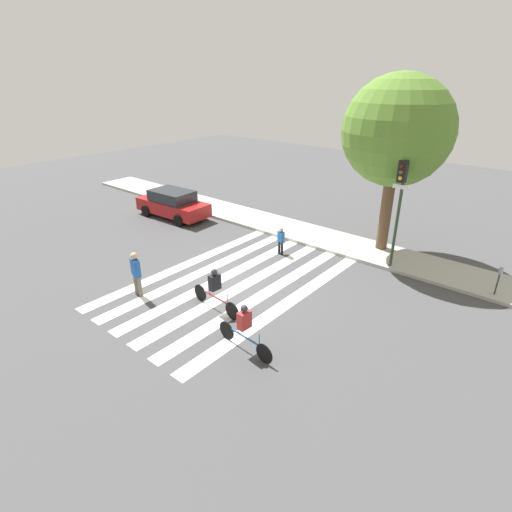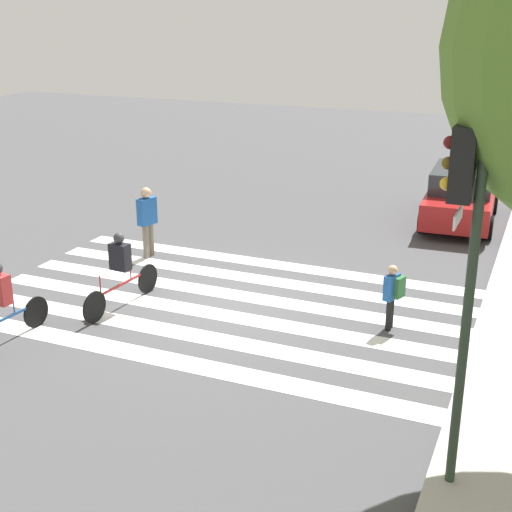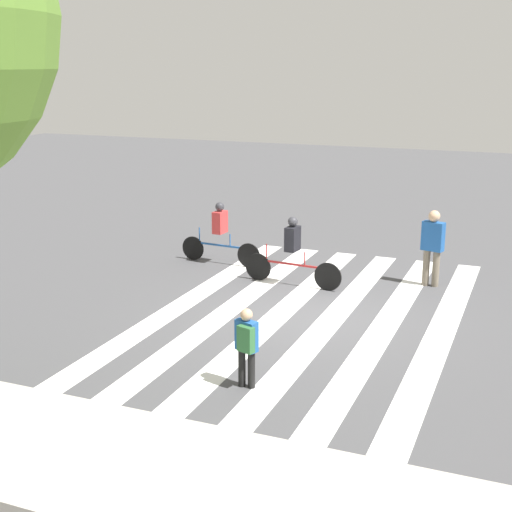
# 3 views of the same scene
# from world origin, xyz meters

# --- Properties ---
(ground_plane) EXTENTS (60.00, 60.00, 0.00)m
(ground_plane) POSITION_xyz_m (0.00, 0.00, 0.00)
(ground_plane) COLOR #444447
(sidewalk_curb) EXTENTS (36.00, 2.50, 0.14)m
(sidewalk_curb) POSITION_xyz_m (0.00, 6.25, 0.07)
(sidewalk_curb) COLOR #ADA89E
(sidewalk_curb) RESTS_ON ground_plane
(crosswalk_stripes) EXTENTS (5.80, 10.00, 0.01)m
(crosswalk_stripes) POSITION_xyz_m (-0.00, 0.00, 0.00)
(crosswalk_stripes) COLOR white
(crosswalk_stripes) RESTS_ON ground_plane
(traffic_light) EXTENTS (0.60, 0.50, 4.82)m
(traffic_light) POSITION_xyz_m (4.31, 5.16, 3.37)
(traffic_light) COLOR #283828
(traffic_light) RESTS_ON ground_plane
(parking_meter) EXTENTS (0.15, 0.15, 1.27)m
(parking_meter) POSITION_xyz_m (8.27, 5.43, 0.95)
(parking_meter) COLOR #283828
(parking_meter) RESTS_ON ground_plane
(street_tree) EXTENTS (4.59, 4.59, 7.71)m
(street_tree) POSITION_xyz_m (3.20, 6.84, 5.38)
(street_tree) COLOR brown
(street_tree) RESTS_ON ground_plane
(pedestrian_adult_yellow_jacket) EXTENTS (0.52, 0.34, 1.75)m
(pedestrian_adult_yellow_jacket) POSITION_xyz_m (-1.98, -2.95, 0.99)
(pedestrian_adult_yellow_jacket) COLOR #6B6051
(pedestrian_adult_yellow_jacket) RESTS_ON ground_plane
(pedestrian_child_with_backpack) EXTENTS (0.39, 0.37, 1.29)m
(pedestrian_child_with_backpack) POSITION_xyz_m (-0.17, 3.50, 0.76)
(pedestrian_child_with_backpack) COLOR black
(pedestrian_child_with_backpack) RESTS_ON ground_plane
(cyclist_near_curb) EXTENTS (2.37, 0.42, 1.60)m
(cyclist_near_curb) POSITION_xyz_m (0.95, -1.80, 0.86)
(cyclist_near_curb) COLOR black
(cyclist_near_curb) RESTS_ON ground_plane
(cyclist_far_lane) EXTENTS (2.22, 0.42, 1.58)m
(cyclist_far_lane) POSITION_xyz_m (3.23, -2.85, 0.86)
(cyclist_far_lane) COLOR black
(cyclist_far_lane) RESTS_ON ground_plane
(car_parked_silver_sedan) EXTENTS (4.50, 2.10, 1.57)m
(car_parked_silver_sedan) POSITION_xyz_m (-8.03, 3.68, 0.79)
(car_parked_silver_sedan) COLOR maroon
(car_parked_silver_sedan) RESTS_ON ground_plane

